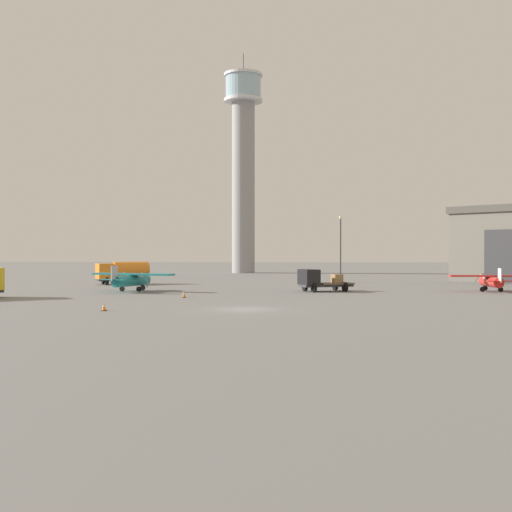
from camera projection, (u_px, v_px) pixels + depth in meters
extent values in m
plane|color=slate|center=(244.00, 309.00, 47.23)|extent=(400.00, 400.00, 0.00)
cylinder|color=gray|center=(243.00, 187.00, 127.02)|extent=(4.49, 4.49, 33.69)
cylinder|color=silver|center=(243.00, 100.00, 126.89)|extent=(7.58, 7.58, 0.60)
cylinder|color=#99B7C6|center=(243.00, 88.00, 126.87)|extent=(6.97, 6.97, 4.43)
cylinder|color=silver|center=(243.00, 75.00, 126.86)|extent=(7.58, 7.58, 0.50)
cylinder|color=#38383D|center=(243.00, 64.00, 126.84)|extent=(0.16, 0.16, 4.00)
cylinder|color=teal|center=(131.00, 281.00, 68.04)|extent=(2.87, 5.95, 1.17)
cone|color=#38383D|center=(147.00, 279.00, 70.98)|extent=(1.03, 1.05, 0.82)
cube|color=#38383D|center=(147.00, 279.00, 70.98)|extent=(0.11, 0.08, 1.79)
cube|color=teal|center=(133.00, 274.00, 68.30)|extent=(9.40, 4.16, 0.19)
cylinder|color=#B7BABF|center=(145.00, 278.00, 67.75)|extent=(0.90, 0.35, 1.28)
cylinder|color=#B7BABF|center=(121.00, 278.00, 68.86)|extent=(0.90, 0.35, 1.28)
cube|color=#99B7C6|center=(137.00, 277.00, 69.09)|extent=(1.20, 1.27, 0.66)
cone|color=teal|center=(114.00, 281.00, 65.11)|extent=(1.23, 1.52, 0.87)
cube|color=#B7BABF|center=(114.00, 274.00, 65.10)|extent=(0.42, 1.02, 1.60)
cube|color=teal|center=(114.00, 280.00, 65.10)|extent=(2.95, 1.65, 0.09)
cylinder|color=black|center=(143.00, 288.00, 70.15)|extent=(0.58, 0.32, 0.56)
cylinder|color=black|center=(139.00, 289.00, 67.49)|extent=(0.58, 0.32, 0.56)
cylinder|color=black|center=(122.00, 289.00, 68.26)|extent=(0.58, 0.32, 0.56)
cylinder|color=red|center=(491.00, 282.00, 67.66)|extent=(1.16, 5.34, 1.06)
cone|color=#38383D|center=(483.00, 281.00, 70.52)|extent=(0.76, 0.78, 0.74)
cube|color=#38383D|center=(483.00, 281.00, 70.52)|extent=(0.09, 0.05, 1.62)
cube|color=red|center=(490.00, 276.00, 67.91)|extent=(8.55, 1.45, 0.17)
cylinder|color=white|center=(504.00, 279.00, 67.84)|extent=(0.84, 0.08, 1.16)
cylinder|color=white|center=(477.00, 279.00, 67.99)|extent=(0.84, 0.08, 1.16)
cube|color=#99B7C6|center=(488.00, 279.00, 68.68)|extent=(0.86, 0.95, 0.60)
cone|color=red|center=(500.00, 282.00, 64.80)|extent=(0.82, 1.21, 0.79)
cube|color=white|center=(500.00, 276.00, 64.79)|extent=(0.12, 0.94, 1.45)
cube|color=red|center=(500.00, 281.00, 64.80)|extent=(2.57, 0.82, 0.09)
cylinder|color=black|center=(485.00, 288.00, 69.71)|extent=(0.51, 0.15, 0.51)
cylinder|color=black|center=(501.00, 289.00, 67.44)|extent=(0.51, 0.15, 0.51)
cylinder|color=black|center=(482.00, 289.00, 67.55)|extent=(0.51, 0.15, 0.51)
cube|color=#99B7C6|center=(1.00, 274.00, 59.40)|extent=(1.41, 1.75, 1.01)
cube|color=#38383D|center=(123.00, 279.00, 83.00)|extent=(6.57, 4.95, 0.24)
cube|color=orange|center=(104.00, 271.00, 81.93)|extent=(2.75, 2.91, 1.95)
cube|color=#99B7C6|center=(98.00, 268.00, 81.54)|extent=(1.07, 1.71, 0.98)
cylinder|color=orange|center=(131.00, 270.00, 83.47)|extent=(4.91, 4.14, 2.17)
cylinder|color=black|center=(107.00, 281.00, 81.05)|extent=(0.75, 1.00, 1.00)
cylinder|color=black|center=(103.00, 280.00, 82.89)|extent=(0.75, 1.00, 1.00)
cylinder|color=black|center=(140.00, 280.00, 82.96)|extent=(0.75, 1.00, 1.00)
cylinder|color=black|center=(135.00, 280.00, 84.80)|extent=(0.75, 1.00, 1.00)
cube|color=#38383D|center=(326.00, 285.00, 68.36)|extent=(5.88, 4.11, 0.24)
cube|color=black|center=(309.00, 277.00, 67.68)|extent=(2.45, 2.96, 1.61)
cube|color=#99B7C6|center=(303.00, 274.00, 67.43)|extent=(0.95, 2.01, 0.81)
cube|color=brown|center=(334.00, 283.00, 68.67)|extent=(4.40, 3.82, 0.16)
cube|color=#997547|center=(337.00, 278.00, 68.79)|extent=(1.35, 1.35, 0.90)
cylinder|color=black|center=(314.00, 288.00, 66.63)|extent=(0.66, 1.03, 1.00)
cylinder|color=black|center=(305.00, 286.00, 68.78)|extent=(0.66, 1.03, 1.00)
cylinder|color=black|center=(345.00, 287.00, 67.84)|extent=(0.66, 1.03, 1.00)
cylinder|color=black|center=(335.00, 286.00, 70.00)|extent=(0.66, 1.03, 1.00)
cylinder|color=#38383D|center=(341.00, 251.00, 86.84)|extent=(0.18, 0.18, 8.57)
sphere|color=#F9E5B2|center=(341.00, 218.00, 86.81)|extent=(0.44, 0.44, 0.44)
cube|color=black|center=(104.00, 311.00, 46.04)|extent=(0.36, 0.36, 0.04)
cone|color=orange|center=(104.00, 307.00, 46.04)|extent=(0.30, 0.30, 0.52)
cylinder|color=white|center=(104.00, 306.00, 46.03)|extent=(0.21, 0.21, 0.08)
cube|color=black|center=(184.00, 297.00, 59.16)|extent=(0.36, 0.36, 0.04)
cone|color=orange|center=(184.00, 294.00, 59.15)|extent=(0.30, 0.30, 0.56)
cylinder|color=white|center=(184.00, 294.00, 59.15)|extent=(0.21, 0.21, 0.08)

